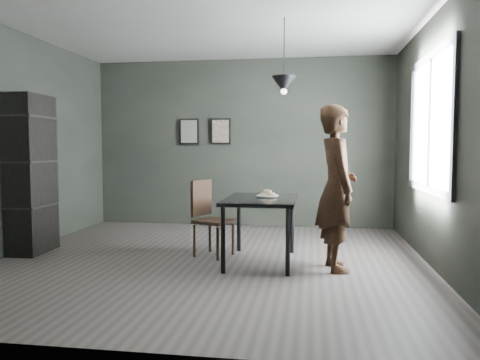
# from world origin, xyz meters

# --- Properties ---
(ground) EXTENTS (5.00, 5.00, 0.00)m
(ground) POSITION_xyz_m (0.00, 0.00, 0.00)
(ground) COLOR #342F2D
(ground) RESTS_ON ground
(back_wall) EXTENTS (5.00, 0.10, 2.80)m
(back_wall) POSITION_xyz_m (0.00, 2.50, 1.40)
(back_wall) COLOR black
(back_wall) RESTS_ON ground
(ceiling) EXTENTS (5.00, 5.00, 0.02)m
(ceiling) POSITION_xyz_m (0.00, 0.00, 2.80)
(ceiling) COLOR silver
(ceiling) RESTS_ON ground
(window_assembly) EXTENTS (0.04, 1.96, 1.56)m
(window_assembly) POSITION_xyz_m (2.47, 0.20, 1.60)
(window_assembly) COLOR white
(window_assembly) RESTS_ON ground
(cafe_table) EXTENTS (0.80, 1.20, 0.75)m
(cafe_table) POSITION_xyz_m (0.60, 0.00, 0.67)
(cafe_table) COLOR black
(cafe_table) RESTS_ON ground
(white_plate) EXTENTS (0.23, 0.23, 0.01)m
(white_plate) POSITION_xyz_m (0.67, 0.11, 0.76)
(white_plate) COLOR silver
(white_plate) RESTS_ON cafe_table
(donut_pile) EXTENTS (0.19, 0.14, 0.08)m
(donut_pile) POSITION_xyz_m (0.67, 0.11, 0.79)
(donut_pile) COLOR beige
(donut_pile) RESTS_ON white_plate
(woman) EXTENTS (0.55, 0.73, 1.79)m
(woman) POSITION_xyz_m (1.44, -0.18, 0.89)
(woman) COLOR black
(woman) RESTS_ON ground
(wood_chair) EXTENTS (0.52, 0.52, 0.93)m
(wood_chair) POSITION_xyz_m (-0.08, 0.26, 0.53)
(wood_chair) COLOR black
(wood_chair) RESTS_ON ground
(shelf_unit) EXTENTS (0.40, 0.68, 1.99)m
(shelf_unit) POSITION_xyz_m (-2.32, 0.08, 0.99)
(shelf_unit) COLOR black
(shelf_unit) RESTS_ON ground
(pendant_lamp) EXTENTS (0.28, 0.28, 0.86)m
(pendant_lamp) POSITION_xyz_m (0.85, 0.10, 2.05)
(pendant_lamp) COLOR black
(pendant_lamp) RESTS_ON ground
(framed_print_left) EXTENTS (0.34, 0.04, 0.44)m
(framed_print_left) POSITION_xyz_m (-0.90, 2.47, 1.60)
(framed_print_left) COLOR black
(framed_print_left) RESTS_ON ground
(framed_print_right) EXTENTS (0.34, 0.04, 0.44)m
(framed_print_right) POSITION_xyz_m (-0.35, 2.47, 1.60)
(framed_print_right) COLOR black
(framed_print_right) RESTS_ON ground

